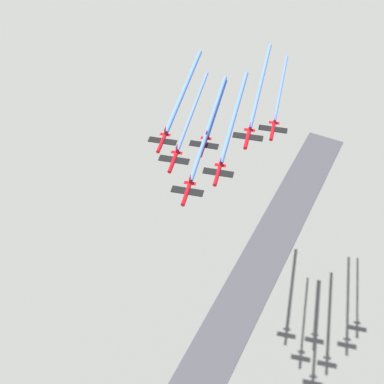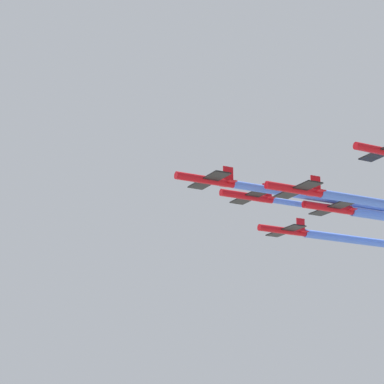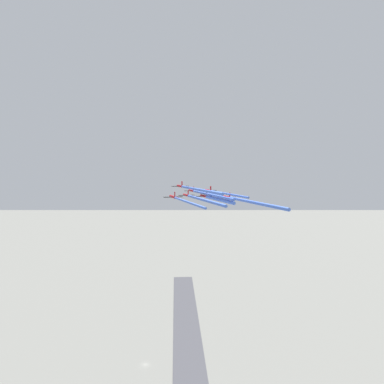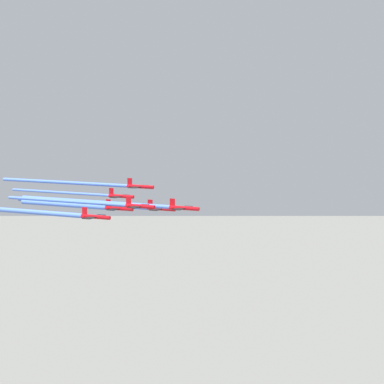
{
  "view_description": "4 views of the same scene",
  "coord_description": "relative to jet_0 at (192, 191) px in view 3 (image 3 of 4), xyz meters",
  "views": [
    {
      "loc": [
        33.41,
        49.0,
        215.0
      ],
      "look_at": [
        -1.93,
        -37.36,
        123.75
      ],
      "focal_mm": 50.0,
      "sensor_mm": 36.0,
      "label": 1
    },
    {
      "loc": [
        -45.75,
        45.88,
        89.01
      ],
      "look_at": [
        1.8,
        -44.7,
        119.69
      ],
      "focal_mm": 70.0,
      "sensor_mm": 36.0,
      "label": 2
    },
    {
      "loc": [
        -133.96,
        -143.25,
        131.02
      ],
      "look_at": [
        -6.88,
        -45.28,
        119.65
      ],
      "focal_mm": 28.0,
      "sensor_mm": 36.0,
      "label": 3
    },
    {
      "loc": [
        198.59,
        -71.93,
        148.21
      ],
      "look_at": [
        -6.47,
        -38.3,
        123.86
      ],
      "focal_mm": 70.0,
      "sensor_mm": 36.0,
      "label": 4
    }
  ],
  "objects": [
    {
      "name": "ground_plane",
      "position": [
        2.27,
        41.47,
        -120.01
      ],
      "size": [
        3000.0,
        3000.0,
        0.0
      ],
      "primitive_type": "plane",
      "color": "#60605B"
    },
    {
      "name": "jet_0",
      "position": [
        0.0,
        0.0,
        0.0
      ],
      "size": [
        8.17,
        8.31,
        2.99
      ],
      "rotation": [
        0.0,
        0.0,
        5.67
      ],
      "color": "#B20C14"
    },
    {
      "name": "jet_1",
      "position": [
        -10.96,
        -4.99,
        -1.57
      ],
      "size": [
        8.17,
        8.31,
        2.99
      ],
      "rotation": [
        0.0,
        0.0,
        5.67
      ],
      "color": "#B20C14"
    },
    {
      "name": "jet_2",
      "position": [
        -0.96,
        -12.01,
        0.65
      ],
      "size": [
        8.17,
        8.31,
        2.99
      ],
      "rotation": [
        0.0,
        0.0,
        5.67
      ],
      "color": "#B20C14"
    },
    {
      "name": "jet_3",
      "position": [
        -21.93,
        -9.99,
        3.72
      ],
      "size": [
        8.17,
        8.31,
        2.99
      ],
      "rotation": [
        0.0,
        0.0,
        5.67
      ],
      "color": "#B20C14"
    },
    {
      "name": "jet_4",
      "position": [
        -11.93,
        -17.0,
        -1.36
      ],
      "size": [
        8.17,
        8.31,
        2.99
      ],
      "rotation": [
        0.0,
        0.0,
        5.67
      ],
      "color": "#B20C14"
    },
    {
      "name": "jet_5",
      "position": [
        -1.92,
        -24.01,
        -2.14
      ],
      "size": [
        8.17,
        8.31,
        2.99
      ],
      "rotation": [
        0.0,
        0.0,
        5.67
      ],
      "color": "#B20C14"
    },
    {
      "name": "jet_6",
      "position": [
        -32.89,
        -14.98,
        -0.41
      ],
      "size": [
        8.17,
        8.31,
        2.99
      ],
      "rotation": [
        0.0,
        0.0,
        5.67
      ],
      "color": "#B20C14"
    },
    {
      "name": "smoke_trail_0",
      "position": [
        -16.89,
        -24.08,
        -0.04
      ],
      "size": [
        29.98,
        42.08,
        1.11
      ],
      "rotation": [
        0.0,
        0.0,
        5.67
      ],
      "color": "#4C72D8"
    },
    {
      "name": "smoke_trail_1",
      "position": [
        -26.73,
        -27.48,
        -1.61
      ],
      "size": [
        27.84,
        38.97,
        1.23
      ],
      "rotation": [
        0.0,
        0.0,
        5.67
      ],
      "color": "#4C72D8"
    },
    {
      "name": "smoke_trail_2",
      "position": [
        -14.94,
        -31.93,
        0.6
      ],
      "size": [
        23.96,
        33.64,
        0.87
      ],
      "rotation": [
        0.0,
        0.0,
        5.67
      ],
      "color": "#4C72D8"
    },
    {
      "name": "smoke_trail_3",
      "position": [
        -37.86,
        -32.7,
        3.67
      ],
      "size": [
        28.02,
        39.33,
        1.05
      ],
      "rotation": [
        0.0,
        0.0,
        5.67
      ],
      "color": "#4C72D8"
    },
    {
      "name": "smoke_trail_4",
      "position": [
        -22.92,
        -32.67,
        -1.41
      ],
      "size": [
        18.42,
        25.43,
        1.39
      ],
      "rotation": [
        0.0,
        0.0,
        5.67
      ],
      "color": "#4C72D8"
    },
    {
      "name": "smoke_trail_5",
      "position": [
        -17.93,
        -46.84,
        -2.18
      ],
      "size": [
        28.41,
        39.71,
        1.34
      ],
      "rotation": [
        0.0,
        0.0,
        5.67
      ],
      "color": "#4C72D8"
    },
    {
      "name": "smoke_trail_6",
      "position": [
        -46.2,
        -33.96,
        -0.46
      ],
      "size": [
        22.61,
        31.73,
        0.84
      ],
      "rotation": [
        0.0,
        0.0,
        5.67
      ],
      "color": "#4C72D8"
    }
  ]
}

